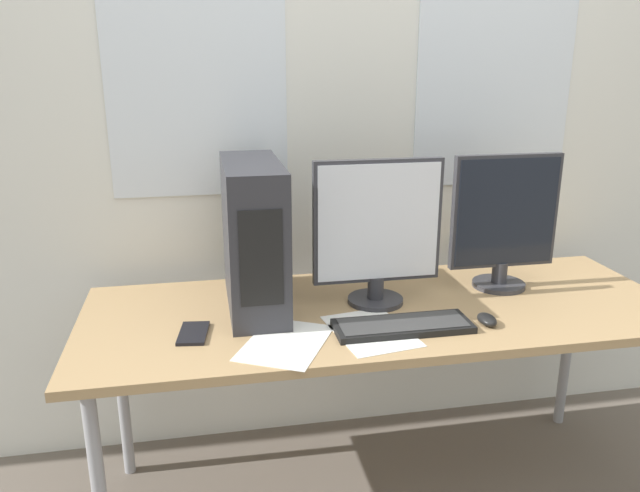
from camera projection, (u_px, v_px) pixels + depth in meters
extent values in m
cube|color=silver|center=(350.00, 93.00, 2.28)|extent=(8.00, 0.06, 2.70)
cube|color=white|center=(194.00, 29.00, 2.09)|extent=(0.62, 0.01, 1.13)
cube|color=white|center=(499.00, 32.00, 2.28)|extent=(0.62, 0.01, 1.13)
cube|color=tan|center=(383.00, 311.00, 2.01)|extent=(1.91, 0.72, 0.03)
cylinder|color=#99999E|center=(122.00, 390.00, 2.22)|extent=(0.04, 0.04, 0.68)
cylinder|color=#99999E|center=(567.00, 348.00, 2.54)|extent=(0.04, 0.04, 0.68)
cube|color=#2D2D33|center=(254.00, 236.00, 1.96)|extent=(0.18, 0.47, 0.47)
cube|color=black|center=(261.00, 259.00, 1.74)|extent=(0.12, 0.00, 0.28)
cylinder|color=#333338|center=(375.00, 300.00, 2.05)|extent=(0.18, 0.18, 0.02)
cylinder|color=#333338|center=(376.00, 287.00, 2.03)|extent=(0.05, 0.05, 0.07)
cube|color=#333338|center=(378.00, 221.00, 1.97)|extent=(0.41, 0.03, 0.39)
cube|color=white|center=(379.00, 223.00, 1.95)|extent=(0.39, 0.00, 0.37)
cylinder|color=#333338|center=(498.00, 284.00, 2.19)|extent=(0.18, 0.18, 0.02)
cylinder|color=#333338|center=(500.00, 272.00, 2.17)|extent=(0.05, 0.05, 0.07)
cube|color=#333338|center=(505.00, 211.00, 2.11)|extent=(0.38, 0.03, 0.39)
cube|color=black|center=(507.00, 212.00, 2.09)|extent=(0.35, 0.00, 0.36)
cube|color=black|center=(403.00, 326.00, 1.84)|extent=(0.41, 0.15, 0.02)
cube|color=#383838|center=(403.00, 323.00, 1.84)|extent=(0.38, 0.12, 0.00)
ellipsoid|color=black|center=(487.00, 320.00, 1.88)|extent=(0.05, 0.08, 0.03)
cube|color=black|center=(193.00, 333.00, 1.81)|extent=(0.10, 0.16, 0.01)
cube|color=white|center=(286.00, 342.00, 1.76)|extent=(0.32, 0.36, 0.00)
cube|color=white|center=(371.00, 331.00, 1.83)|extent=(0.26, 0.33, 0.00)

